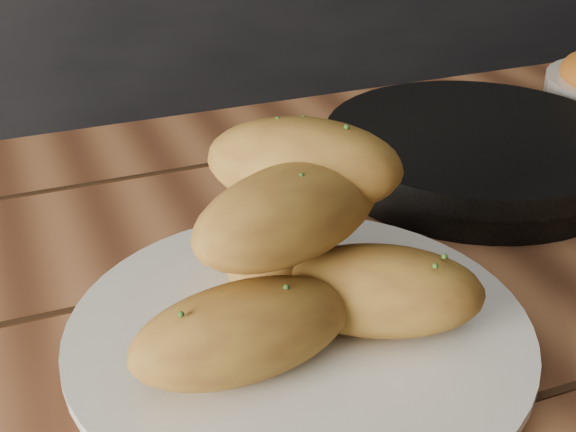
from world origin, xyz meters
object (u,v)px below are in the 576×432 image
object	(u,v)px
bread_rolls	(296,251)
table	(504,393)
skillet	(477,151)
plate	(299,335)

from	to	relation	value
bread_rolls	table	bearing A→B (deg)	-1.30
table	skillet	world-z (taller)	skillet
table	plate	distance (m)	0.21
bread_rolls	skillet	distance (m)	0.32
plate	skillet	size ratio (longest dim) A/B	0.75
plate	bread_rolls	bearing A→B (deg)	117.07
table	bread_rolls	xyz separation A→B (m)	(-0.18, 0.00, 0.17)
plate	bread_rolls	world-z (taller)	bread_rolls
table	plate	bearing A→B (deg)	179.57
plate	skillet	distance (m)	0.32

